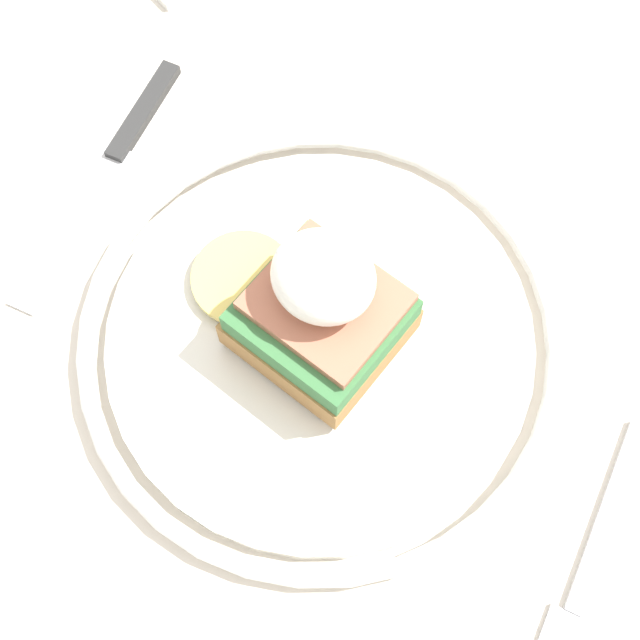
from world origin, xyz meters
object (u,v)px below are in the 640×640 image
Objects in this scene: sandwich at (319,308)px; knife at (113,161)px; fork at (590,562)px; plate at (320,338)px.

sandwich is 0.68× the size of knife.
sandwich reaches higher than fork.
knife is (0.18, -0.01, -0.01)m from plate.
fork is (-0.19, 0.01, -0.01)m from plate.
plate is 1.46× the size of knife.
plate is 1.88× the size of fork.
fork is (-0.19, 0.01, -0.04)m from sandwich.
knife is (0.36, -0.02, 0.00)m from fork.
fork is at bearing 177.39° from plate.
fork is at bearing 176.41° from knife.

